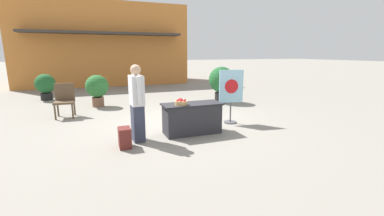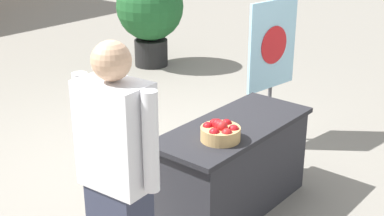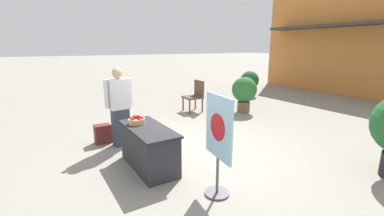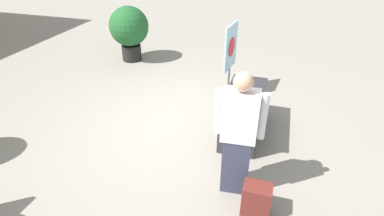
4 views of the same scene
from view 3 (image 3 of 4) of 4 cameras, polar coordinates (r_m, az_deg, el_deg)
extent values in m
plane|color=gray|center=(5.35, 0.92, -9.64)|extent=(120.00, 120.00, 0.00)
cube|color=#38332D|center=(12.32, 33.45, 15.38)|extent=(8.26, 0.90, 0.12)
cube|color=#2D2D33|center=(4.64, -9.59, -8.87)|extent=(1.34, 0.57, 0.70)
cube|color=#242428|center=(4.52, -9.77, -4.53)|extent=(1.43, 0.61, 0.04)
cylinder|color=tan|center=(4.74, -12.20, -2.90)|extent=(0.29, 0.29, 0.10)
sphere|color=#A30F14|center=(4.64, -11.65, -2.69)|extent=(0.08, 0.08, 0.08)
sphere|color=#A30F14|center=(4.72, -11.06, -2.41)|extent=(0.08, 0.08, 0.08)
sphere|color=#A30F14|center=(4.79, -11.38, -2.18)|extent=(0.08, 0.08, 0.08)
sphere|color=red|center=(4.81, -12.77, -2.19)|extent=(0.08, 0.08, 0.08)
sphere|color=red|center=(4.74, -13.38, -2.46)|extent=(0.08, 0.08, 0.08)
sphere|color=red|center=(4.66, -13.04, -2.70)|extent=(0.08, 0.08, 0.08)
sphere|color=red|center=(4.72, -12.63, -2.05)|extent=(0.08, 0.08, 0.08)
sphere|color=red|center=(4.73, -12.31, -2.03)|extent=(0.08, 0.08, 0.08)
sphere|color=#A30F14|center=(4.73, -11.97, -2.00)|extent=(0.08, 0.08, 0.08)
cube|color=#33384C|center=(5.77, -15.49, -4.09)|extent=(0.26, 0.36, 0.81)
cube|color=silver|center=(5.60, -15.95, 3.02)|extent=(0.29, 0.44, 0.64)
sphere|color=tan|center=(5.54, -16.25, 7.47)|extent=(0.22, 0.22, 0.22)
cylinder|color=silver|center=(5.69, -13.52, 3.58)|extent=(0.09, 0.09, 0.59)
cylinder|color=silver|center=(5.51, -18.50, 2.95)|extent=(0.09, 0.09, 0.59)
cube|color=maroon|center=(6.06, -19.22, -5.45)|extent=(0.24, 0.34, 0.42)
cylinder|color=#4C4C51|center=(3.97, 5.56, -18.31)|extent=(0.36, 0.36, 0.03)
cylinder|color=#4C4C51|center=(3.82, 5.66, -14.62)|extent=(0.04, 0.04, 0.55)
cube|color=#99D1EA|center=(3.54, 5.93, -4.25)|extent=(0.68, 0.13, 0.89)
cylinder|color=red|center=(3.53, 5.65, -4.30)|extent=(0.38, 0.06, 0.38)
cylinder|color=brown|center=(8.19, -0.51, 0.25)|extent=(0.05, 0.05, 0.44)
cylinder|color=brown|center=(8.59, -2.00, 0.88)|extent=(0.05, 0.05, 0.44)
cylinder|color=brown|center=(8.41, 2.31, 0.60)|extent=(0.05, 0.05, 0.44)
cylinder|color=brown|center=(8.81, 0.73, 1.20)|extent=(0.05, 0.05, 0.44)
cube|color=brown|center=(8.44, 0.13, 2.41)|extent=(0.58, 0.58, 0.06)
cube|color=brown|center=(8.51, 1.58, 4.45)|extent=(0.55, 0.09, 0.51)
cylinder|color=brown|center=(8.58, 11.37, 0.27)|extent=(0.41, 0.41, 0.35)
sphere|color=#28662D|center=(8.47, 11.55, 4.06)|extent=(0.80, 0.80, 0.80)
cylinder|color=black|center=(11.43, 12.55, 3.38)|extent=(0.45, 0.45, 0.30)
sphere|color=#1E5628|center=(11.35, 12.68, 6.05)|extent=(0.78, 0.78, 0.78)
camera|label=1|loc=(7.35, -65.46, 4.28)|focal=24.00mm
camera|label=2|loc=(7.19, -37.83, 13.00)|focal=50.00mm
camera|label=4|loc=(8.41, -25.00, 18.35)|focal=28.00mm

